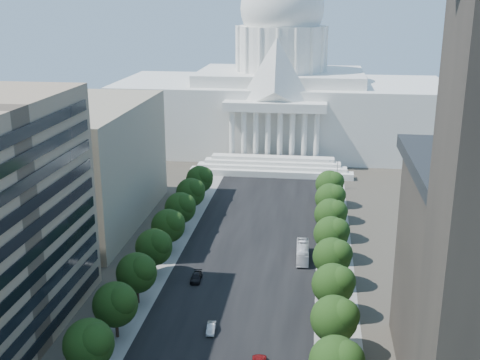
% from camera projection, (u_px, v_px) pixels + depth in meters
% --- Properties ---
extents(road_asphalt, '(30.00, 260.00, 0.01)m').
position_uv_depth(road_asphalt, '(251.00, 245.00, 139.21)').
color(road_asphalt, black).
rests_on(road_asphalt, ground).
extents(sidewalk_left, '(8.00, 260.00, 0.02)m').
position_uv_depth(sidewalk_left, '(171.00, 241.00, 141.58)').
color(sidewalk_left, gray).
rests_on(sidewalk_left, ground).
extents(sidewalk_right, '(8.00, 260.00, 0.02)m').
position_uv_depth(sidewalk_right, '(334.00, 249.00, 136.83)').
color(sidewalk_right, gray).
rests_on(sidewalk_right, ground).
extents(capitol, '(120.00, 56.00, 73.00)m').
position_uv_depth(capitol, '(280.00, 95.00, 223.29)').
color(capitol, white).
rests_on(capitol, ground).
extents(office_block_left_far, '(38.00, 52.00, 30.00)m').
position_uv_depth(office_block_left_far, '(66.00, 164.00, 150.29)').
color(office_block_left_far, gray).
rests_on(office_block_left_far, ground).
extents(tree_l_c, '(7.79, 7.60, 9.97)m').
position_uv_depth(tree_l_c, '(90.00, 343.00, 88.15)').
color(tree_l_c, '#33261C').
rests_on(tree_l_c, ground).
extents(tree_l_d, '(7.79, 7.60, 9.97)m').
position_uv_depth(tree_l_d, '(117.00, 303.00, 99.53)').
color(tree_l_d, '#33261C').
rests_on(tree_l_d, ground).
extents(tree_l_e, '(7.79, 7.60, 9.97)m').
position_uv_depth(tree_l_e, '(138.00, 272.00, 110.90)').
color(tree_l_e, '#33261C').
rests_on(tree_l_e, ground).
extents(tree_l_f, '(7.79, 7.60, 9.97)m').
position_uv_depth(tree_l_f, '(155.00, 246.00, 122.28)').
color(tree_l_f, '#33261C').
rests_on(tree_l_f, ground).
extents(tree_l_g, '(7.79, 7.60, 9.97)m').
position_uv_depth(tree_l_g, '(169.00, 225.00, 133.65)').
color(tree_l_g, '#33261C').
rests_on(tree_l_g, ground).
extents(tree_l_h, '(7.79, 7.60, 9.97)m').
position_uv_depth(tree_l_h, '(181.00, 207.00, 145.03)').
color(tree_l_h, '#33261C').
rests_on(tree_l_h, ground).
extents(tree_l_i, '(7.79, 7.60, 9.97)m').
position_uv_depth(tree_l_i, '(192.00, 192.00, 156.40)').
color(tree_l_i, '#33261C').
rests_on(tree_l_i, ground).
extents(tree_l_j, '(7.79, 7.60, 9.97)m').
position_uv_depth(tree_l_j, '(201.00, 178.00, 167.77)').
color(tree_l_j, '#33261C').
rests_on(tree_l_j, ground).
extents(tree_r_d, '(7.79, 7.60, 9.97)m').
position_uv_depth(tree_r_d, '(336.00, 318.00, 95.03)').
color(tree_r_d, '#33261C').
rests_on(tree_r_d, ground).
extents(tree_r_e, '(7.79, 7.60, 9.97)m').
position_uv_depth(tree_r_e, '(335.00, 284.00, 106.40)').
color(tree_r_e, '#33261C').
rests_on(tree_r_e, ground).
extents(tree_r_f, '(7.79, 7.60, 9.97)m').
position_uv_depth(tree_r_f, '(334.00, 256.00, 117.78)').
color(tree_r_f, '#33261C').
rests_on(tree_r_f, ground).
extents(tree_r_g, '(7.79, 7.60, 9.97)m').
position_uv_depth(tree_r_g, '(333.00, 233.00, 129.15)').
color(tree_r_g, '#33261C').
rests_on(tree_r_g, ground).
extents(tree_r_h, '(7.79, 7.60, 9.97)m').
position_uv_depth(tree_r_h, '(332.00, 214.00, 140.53)').
color(tree_r_h, '#33261C').
rests_on(tree_r_h, ground).
extents(tree_r_i, '(7.79, 7.60, 9.97)m').
position_uv_depth(tree_r_i, '(331.00, 197.00, 151.90)').
color(tree_r_i, '#33261C').
rests_on(tree_r_i, ground).
extents(tree_r_j, '(7.79, 7.60, 9.97)m').
position_uv_depth(tree_r_j, '(331.00, 183.00, 163.28)').
color(tree_r_j, '#33261C').
rests_on(tree_r_j, ground).
extents(streetlight_c, '(2.61, 0.44, 9.00)m').
position_uv_depth(streetlight_c, '(344.00, 287.00, 106.58)').
color(streetlight_c, gray).
rests_on(streetlight_c, ground).
extents(streetlight_d, '(2.61, 0.44, 9.00)m').
position_uv_depth(streetlight_d, '(340.00, 234.00, 130.27)').
color(streetlight_d, gray).
rests_on(streetlight_d, ground).
extents(streetlight_e, '(2.61, 0.44, 9.00)m').
position_uv_depth(streetlight_e, '(337.00, 197.00, 153.97)').
color(streetlight_e, gray).
rests_on(streetlight_e, ground).
extents(streetlight_f, '(2.61, 0.44, 9.00)m').
position_uv_depth(streetlight_f, '(335.00, 170.00, 177.67)').
color(streetlight_f, gray).
rests_on(streetlight_f, ground).
extents(car_silver, '(1.71, 4.20, 1.36)m').
position_uv_depth(car_silver, '(211.00, 328.00, 103.00)').
color(car_silver, '#B0B2B9').
rests_on(car_silver, ground).
extents(car_dark_b, '(2.19, 5.00, 1.43)m').
position_uv_depth(car_dark_b, '(196.00, 277.00, 121.52)').
color(car_dark_b, black).
rests_on(car_dark_b, ground).
extents(city_bus, '(2.87, 11.09, 3.07)m').
position_uv_depth(city_bus, '(303.00, 252.00, 131.53)').
color(city_bus, silver).
rests_on(city_bus, ground).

